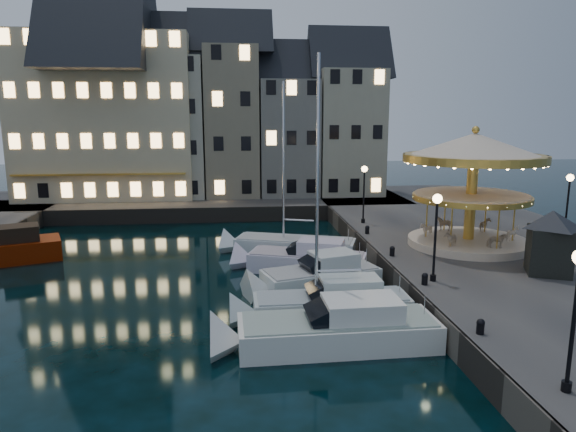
{
  "coord_description": "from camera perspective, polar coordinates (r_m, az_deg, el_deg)",
  "views": [
    {
      "loc": [
        -2.06,
        -21.48,
        9.01
      ],
      "look_at": [
        1.0,
        8.0,
        3.2
      ],
      "focal_mm": 32.0,
      "sensor_mm": 36.0,
      "label": 1
    }
  ],
  "objects": [
    {
      "name": "quay_north",
      "position": [
        50.53,
        -12.6,
        1.3
      ],
      "size": [
        44.0,
        12.0,
        1.3
      ],
      "primitive_type": "cube",
      "color": "#474442",
      "rests_on": "ground"
    },
    {
      "name": "motorboat_c",
      "position": [
        23.26,
        3.83,
        -9.93
      ],
      "size": [
        7.98,
        2.07,
        10.62
      ],
      "color": "#B6C3C3",
      "rests_on": "ground"
    },
    {
      "name": "streetlamp_a",
      "position": [
        16.32,
        29.37,
        -8.2
      ],
      "size": [
        0.44,
        0.44,
        4.17
      ],
      "color": "black",
      "rests_on": "quay_east"
    },
    {
      "name": "motorboat_d",
      "position": [
        27.01,
        2.87,
        -6.98
      ],
      "size": [
        7.19,
        4.1,
        2.15
      ],
      "color": "silver",
      "rests_on": "ground"
    },
    {
      "name": "motorboat_e",
      "position": [
        30.23,
        1.37,
        -4.98
      ],
      "size": [
        7.77,
        4.55,
        2.15
      ],
      "color": "silver",
      "rests_on": "ground"
    },
    {
      "name": "townhouse_ne",
      "position": [
        51.76,
        -0.09,
        9.73
      ],
      "size": [
        6.16,
        8.0,
        12.8
      ],
      "color": "slate",
      "rests_on": "quay_north"
    },
    {
      "name": "townhouse_nc",
      "position": [
        51.82,
        -12.73,
        10.57
      ],
      "size": [
        6.82,
        8.0,
        14.8
      ],
      "color": "#A7A490",
      "rests_on": "quay_north"
    },
    {
      "name": "streetlamp_d",
      "position": [
        36.28,
        28.68,
        1.81
      ],
      "size": [
        0.44,
        0.44,
        4.17
      ],
      "color": "black",
      "rests_on": "quay_east"
    },
    {
      "name": "motorboat_f",
      "position": [
        33.79,
        -0.18,
        -3.45
      ],
      "size": [
        8.73,
        4.82,
        11.72
      ],
      "color": "silver",
      "rests_on": "ground"
    },
    {
      "name": "bollard_d",
      "position": [
        34.42,
        8.79,
        -1.47
      ],
      "size": [
        0.3,
        0.3,
        0.57
      ],
      "color": "black",
      "rests_on": "quay_east"
    },
    {
      "name": "hotel_corner",
      "position": [
        52.85,
        -19.37,
        11.31
      ],
      "size": [
        17.6,
        9.0,
        16.8
      ],
      "color": "beige",
      "rests_on": "quay_north"
    },
    {
      "name": "townhouse_na",
      "position": [
        54.37,
        -24.95,
        8.77
      ],
      "size": [
        5.5,
        8.0,
        12.8
      ],
      "color": "gray",
      "rests_on": "quay_north"
    },
    {
      "name": "quaywall_e",
      "position": [
        29.83,
        10.04,
        -5.36
      ],
      "size": [
        0.15,
        44.0,
        1.3
      ],
      "primitive_type": "cube",
      "color": "#47423A",
      "rests_on": "ground"
    },
    {
      "name": "townhouse_nf",
      "position": [
        52.71,
        6.57,
        10.22
      ],
      "size": [
        6.82,
        8.0,
        13.8
      ],
      "color": "#9C987F",
      "rests_on": "quay_north"
    },
    {
      "name": "carousel",
      "position": [
        32.07,
        19.89,
        5.04
      ],
      "size": [
        8.14,
        8.14,
        7.13
      ],
      "color": "beige",
      "rests_on": "quay_east"
    },
    {
      "name": "bollard_b",
      "position": [
        24.76,
        14.95,
        -6.71
      ],
      "size": [
        0.3,
        0.3,
        0.57
      ],
      "color": "black",
      "rests_on": "quay_east"
    },
    {
      "name": "ticket_kiosk",
      "position": [
        28.2,
        27.21,
        -1.52
      ],
      "size": [
        3.09,
        3.09,
        3.63
      ],
      "color": "black",
      "rests_on": "quay_east"
    },
    {
      "name": "quaywall_n",
      "position": [
        44.45,
        -10.9,
        0.05
      ],
      "size": [
        48.0,
        0.15,
        1.3
      ],
      "primitive_type": "cube",
      "color": "#47423A",
      "rests_on": "ground"
    },
    {
      "name": "bollard_a",
      "position": [
        20.03,
        20.6,
        -11.35
      ],
      "size": [
        0.3,
        0.3,
        0.57
      ],
      "color": "black",
      "rests_on": "quay_east"
    },
    {
      "name": "quay_east",
      "position": [
        32.91,
        23.61,
        -4.58
      ],
      "size": [
        16.0,
        56.0,
        1.3
      ],
      "primitive_type": "cube",
      "color": "#474442",
      "rests_on": "ground"
    },
    {
      "name": "motorboat_b",
      "position": [
        20.79,
        4.46,
        -12.67
      ],
      "size": [
        8.92,
        2.79,
        2.15
      ],
      "color": "white",
      "rests_on": "ground"
    },
    {
      "name": "streetlamp_b",
      "position": [
        24.82,
        16.12,
        -0.96
      ],
      "size": [
        0.44,
        0.44,
        4.17
      ],
      "color": "black",
      "rests_on": "quay_east"
    },
    {
      "name": "ground",
      "position": [
        23.38,
        -0.42,
        -11.57
      ],
      "size": [
        160.0,
        160.0,
        0.0
      ],
      "primitive_type": "plane",
      "color": "black",
      "rests_on": "ground"
    },
    {
      "name": "streetlamp_c",
      "position": [
        37.48,
        8.45,
        3.32
      ],
      "size": [
        0.44,
        0.44,
        4.17
      ],
      "color": "black",
      "rests_on": "quay_east"
    },
    {
      "name": "townhouse_nb",
      "position": [
        52.86,
        -19.32,
        9.68
      ],
      "size": [
        6.16,
        8.0,
        13.8
      ],
      "color": "slate",
      "rests_on": "quay_north"
    },
    {
      "name": "townhouse_nd",
      "position": [
        51.48,
        -6.26,
        11.33
      ],
      "size": [
        5.5,
        8.0,
        15.8
      ],
      "color": "gray",
      "rests_on": "quay_north"
    },
    {
      "name": "bollard_c",
      "position": [
        29.29,
        11.5,
        -3.79
      ],
      "size": [
        0.3,
        0.3,
        0.57
      ],
      "color": "black",
      "rests_on": "quay_east"
    }
  ]
}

